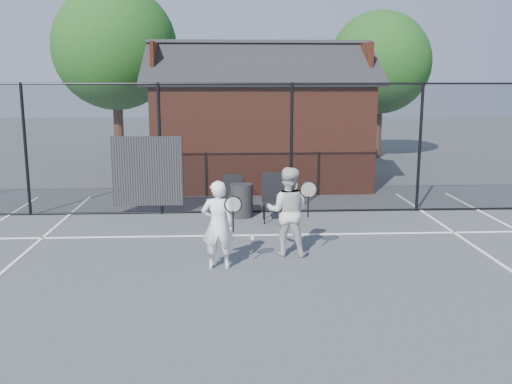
{
  "coord_description": "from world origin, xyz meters",
  "views": [
    {
      "loc": [
        -0.47,
        -7.98,
        3.04
      ],
      "look_at": [
        0.03,
        1.89,
        1.1
      ],
      "focal_mm": 40.0,
      "sensor_mm": 36.0,
      "label": 1
    }
  ],
  "objects_px": {
    "waste_bin": "(241,200)",
    "chair_left": "(232,197)",
    "clubhouse": "(260,129)",
    "player_front": "(218,225)",
    "chair_right": "(274,199)",
    "player_back": "(288,211)"
  },
  "relations": [
    {
      "from": "waste_bin",
      "to": "chair_left",
      "type": "bearing_deg",
      "value": 180.0
    },
    {
      "from": "clubhouse",
      "to": "waste_bin",
      "type": "distance_m",
      "value": 4.62
    },
    {
      "from": "player_front",
      "to": "chair_left",
      "type": "height_order",
      "value": "player_front"
    },
    {
      "from": "clubhouse",
      "to": "chair_right",
      "type": "relative_size",
      "value": 6.27
    },
    {
      "from": "clubhouse",
      "to": "chair_left",
      "type": "height_order",
      "value": "clubhouse"
    },
    {
      "from": "player_front",
      "to": "player_back",
      "type": "relative_size",
      "value": 0.94
    },
    {
      "from": "player_front",
      "to": "waste_bin",
      "type": "relative_size",
      "value": 1.94
    },
    {
      "from": "chair_left",
      "to": "chair_right",
      "type": "xyz_separation_m",
      "value": [
        0.9,
        -0.5,
        0.05
      ]
    },
    {
      "from": "player_front",
      "to": "chair_right",
      "type": "height_order",
      "value": "player_front"
    },
    {
      "from": "chair_right",
      "to": "player_back",
      "type": "bearing_deg",
      "value": -88.21
    },
    {
      "from": "waste_bin",
      "to": "clubhouse",
      "type": "bearing_deg",
      "value": 81.41
    },
    {
      "from": "clubhouse",
      "to": "chair_left",
      "type": "xyz_separation_m",
      "value": [
        -0.87,
        -4.4,
        -1.14
      ]
    },
    {
      "from": "player_back",
      "to": "chair_right",
      "type": "xyz_separation_m",
      "value": [
        -0.05,
        2.39,
        -0.27
      ]
    },
    {
      "from": "player_back",
      "to": "chair_right",
      "type": "bearing_deg",
      "value": 91.3
    },
    {
      "from": "chair_right",
      "to": "waste_bin",
      "type": "relative_size",
      "value": 1.37
    },
    {
      "from": "clubhouse",
      "to": "chair_right",
      "type": "height_order",
      "value": "clubhouse"
    },
    {
      "from": "chair_right",
      "to": "waste_bin",
      "type": "xyz_separation_m",
      "value": [
        -0.69,
        0.5,
        -0.14
      ]
    },
    {
      "from": "clubhouse",
      "to": "player_front",
      "type": "distance_m",
      "value": 8.11
    },
    {
      "from": "clubhouse",
      "to": "chair_right",
      "type": "xyz_separation_m",
      "value": [
        0.02,
        -4.9,
        -1.09
      ]
    },
    {
      "from": "player_front",
      "to": "player_back",
      "type": "xyz_separation_m",
      "value": [
        1.21,
        0.69,
        0.05
      ]
    },
    {
      "from": "chair_left",
      "to": "waste_bin",
      "type": "distance_m",
      "value": 0.22
    },
    {
      "from": "chair_right",
      "to": "player_front",
      "type": "bearing_deg",
      "value": -110.07
    }
  ]
}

